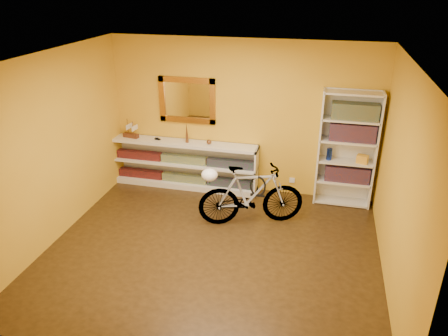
% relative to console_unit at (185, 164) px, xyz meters
% --- Properties ---
extents(floor, '(4.50, 4.00, 0.01)m').
position_rel_console_unit_xyz_m(floor, '(0.99, -1.81, -0.43)').
color(floor, black).
rests_on(floor, ground).
extents(ceiling, '(4.50, 4.00, 0.01)m').
position_rel_console_unit_xyz_m(ceiling, '(0.99, -1.81, 2.18)').
color(ceiling, silver).
rests_on(ceiling, ground).
extents(back_wall, '(4.50, 0.01, 2.60)m').
position_rel_console_unit_xyz_m(back_wall, '(0.99, 0.19, 0.88)').
color(back_wall, gold).
rests_on(back_wall, ground).
extents(left_wall, '(0.01, 4.00, 2.60)m').
position_rel_console_unit_xyz_m(left_wall, '(-1.27, -1.81, 0.88)').
color(left_wall, gold).
rests_on(left_wall, ground).
extents(right_wall, '(0.01, 4.00, 2.60)m').
position_rel_console_unit_xyz_m(right_wall, '(3.24, -1.81, 0.88)').
color(right_wall, gold).
rests_on(right_wall, ground).
extents(gilt_mirror, '(0.98, 0.06, 0.78)m').
position_rel_console_unit_xyz_m(gilt_mirror, '(0.04, 0.15, 1.12)').
color(gilt_mirror, '#9B631C').
rests_on(gilt_mirror, back_wall).
extents(wall_socket, '(0.09, 0.02, 0.09)m').
position_rel_console_unit_xyz_m(wall_socket, '(1.89, 0.17, -0.17)').
color(wall_socket, silver).
rests_on(wall_socket, back_wall).
extents(console_unit, '(2.60, 0.35, 0.85)m').
position_rel_console_unit_xyz_m(console_unit, '(0.00, 0.00, 0.00)').
color(console_unit, silver).
rests_on(console_unit, floor).
extents(cd_row_lower, '(2.50, 0.13, 0.14)m').
position_rel_console_unit_xyz_m(cd_row_lower, '(-0.00, -0.02, -0.26)').
color(cd_row_lower, black).
rests_on(cd_row_lower, console_unit).
extents(cd_row_upper, '(2.50, 0.13, 0.14)m').
position_rel_console_unit_xyz_m(cd_row_upper, '(-0.00, -0.02, 0.11)').
color(cd_row_upper, navy).
rests_on(cd_row_upper, console_unit).
extents(model_ship, '(0.30, 0.15, 0.34)m').
position_rel_console_unit_xyz_m(model_ship, '(-0.98, 0.00, 0.59)').
color(model_ship, '#462313').
rests_on(model_ship, console_unit).
extents(toy_car, '(0.00, 0.00, 0.00)m').
position_rel_console_unit_xyz_m(toy_car, '(-0.48, 0.00, 0.43)').
color(toy_car, black).
rests_on(toy_car, console_unit).
extents(bronze_ornament, '(0.06, 0.06, 0.34)m').
position_rel_console_unit_xyz_m(bronze_ornament, '(0.06, 0.00, 0.60)').
color(bronze_ornament, brown).
rests_on(bronze_ornament, console_unit).
extents(decorative_orb, '(0.08, 0.08, 0.08)m').
position_rel_console_unit_xyz_m(decorative_orb, '(0.46, 0.00, 0.47)').
color(decorative_orb, brown).
rests_on(decorative_orb, console_unit).
extents(bookcase, '(0.90, 0.30, 1.90)m').
position_rel_console_unit_xyz_m(bookcase, '(2.72, 0.03, 0.52)').
color(bookcase, silver).
rests_on(bookcase, floor).
extents(book_row_a, '(0.70, 0.22, 0.26)m').
position_rel_console_unit_xyz_m(book_row_a, '(2.77, 0.03, 0.12)').
color(book_row_a, maroon).
rests_on(book_row_a, bookcase).
extents(book_row_b, '(0.70, 0.22, 0.28)m').
position_rel_console_unit_xyz_m(book_row_b, '(2.77, 0.03, 0.83)').
color(book_row_b, maroon).
rests_on(book_row_b, bookcase).
extents(book_row_c, '(0.70, 0.22, 0.25)m').
position_rel_console_unit_xyz_m(book_row_c, '(2.77, 0.03, 1.16)').
color(book_row_c, '#1B535F').
rests_on(book_row_c, bookcase).
extents(travel_mug, '(0.09, 0.09, 0.19)m').
position_rel_console_unit_xyz_m(travel_mug, '(2.46, 0.01, 0.44)').
color(travel_mug, navy).
rests_on(travel_mug, bookcase).
extents(red_tin, '(0.17, 0.17, 0.19)m').
position_rel_console_unit_xyz_m(red_tin, '(2.52, 0.06, 1.13)').
color(red_tin, maroon).
rests_on(red_tin, bookcase).
extents(yellow_bag, '(0.20, 0.16, 0.13)m').
position_rel_console_unit_xyz_m(yellow_bag, '(2.97, -0.01, 0.41)').
color(yellow_bag, gold).
rests_on(yellow_bag, bookcase).
extents(bicycle, '(0.94, 1.67, 0.96)m').
position_rel_console_unit_xyz_m(bicycle, '(1.37, -0.96, 0.05)').
color(bicycle, silver).
rests_on(bicycle, floor).
extents(helmet, '(0.24, 0.23, 0.18)m').
position_rel_console_unit_xyz_m(helmet, '(0.79, -1.17, 0.42)').
color(helmet, white).
rests_on(helmet, bicycle).
extents(u_lock, '(0.24, 0.03, 0.24)m').
position_rel_console_unit_xyz_m(u_lock, '(1.46, -0.93, 0.20)').
color(u_lock, black).
rests_on(u_lock, bicycle).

